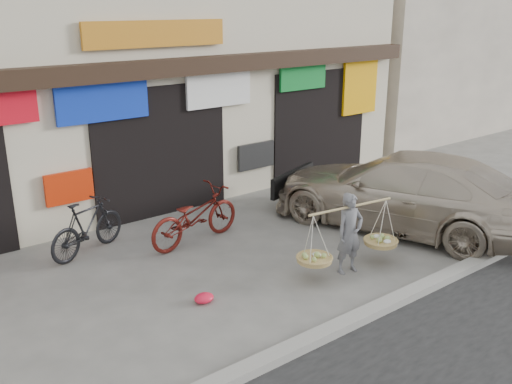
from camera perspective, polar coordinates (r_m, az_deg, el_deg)
ground at (r=9.60m, az=1.19°, el=-7.96°), size 70.00×70.00×0.00m
kerb at (r=8.30m, az=10.10°, el=-12.32°), size 70.00×0.25×0.12m
shophouse_block at (r=14.19m, az=-15.75°, el=14.45°), size 14.00×6.32×7.00m
neighbor_east at (r=23.37m, az=16.96°, el=15.02°), size 12.00×7.00×6.40m
street_vendor at (r=9.48m, az=9.32°, el=-4.47°), size 1.93×0.75×1.36m
bike_1 at (r=10.51m, az=-16.51°, el=-3.35°), size 1.72×1.06×1.00m
bike_2 at (r=10.58m, az=-6.13°, el=-2.40°), size 2.06×0.96×1.04m
suv at (r=11.56m, az=14.32°, el=0.13°), size 3.69×5.59×1.50m
red_bag at (r=8.69m, az=-5.22°, el=-10.51°), size 0.31×0.25×0.14m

